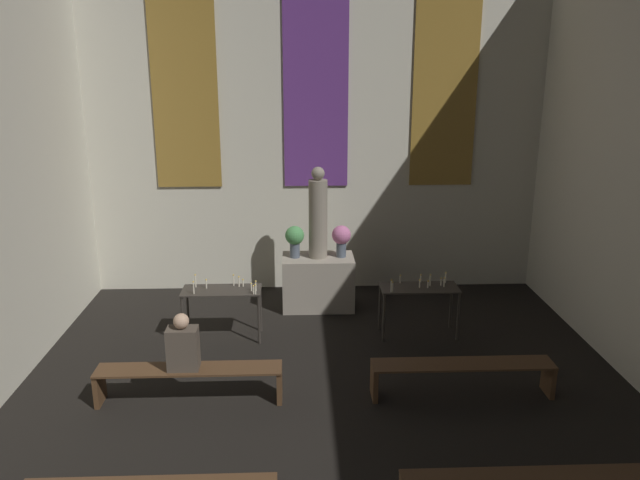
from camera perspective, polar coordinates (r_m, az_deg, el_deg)
wall_back at (r=10.67m, az=-0.39°, el=10.74°), size 7.91×0.16×5.78m
altar at (r=10.22m, az=-0.18°, el=-3.86°), size 1.15×0.71×0.86m
statue at (r=9.90m, az=-0.18°, el=2.23°), size 0.30×0.30×1.47m
flower_vase_left at (r=9.99m, az=-2.33°, el=0.18°), size 0.31×0.31×0.52m
flower_vase_right at (r=10.01m, az=1.96°, el=0.22°), size 0.31×0.31×0.52m
candle_rack_left at (r=9.11m, az=-8.94°, el=-5.08°), size 1.13×0.49×0.95m
candle_rack_right at (r=9.22m, az=9.04°, el=-4.83°), size 1.13×0.49×0.94m
pew_back_left at (r=7.69m, az=-11.86°, el=-12.11°), size 2.18×0.36×0.43m
pew_back_right at (r=7.83m, az=12.89°, el=-11.61°), size 2.18×0.36×0.43m
person_seated at (r=7.52m, az=-12.44°, el=-9.38°), size 0.36×0.24×0.69m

